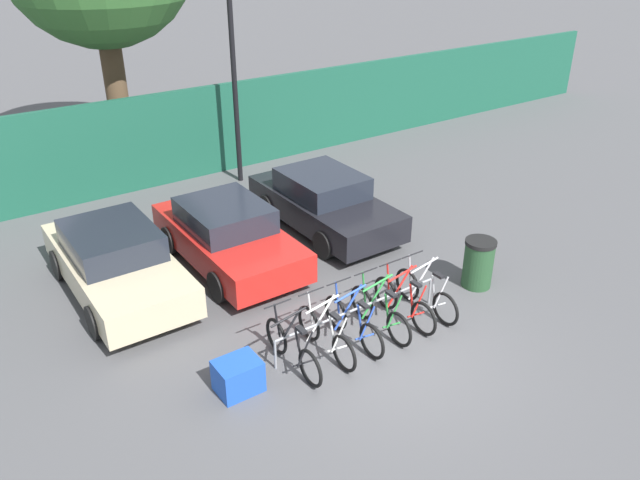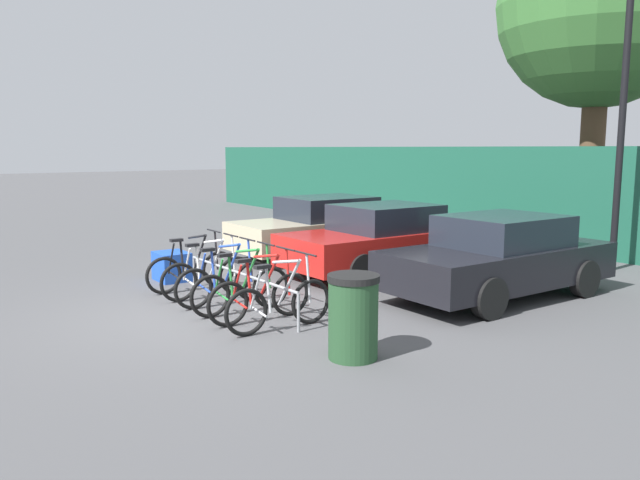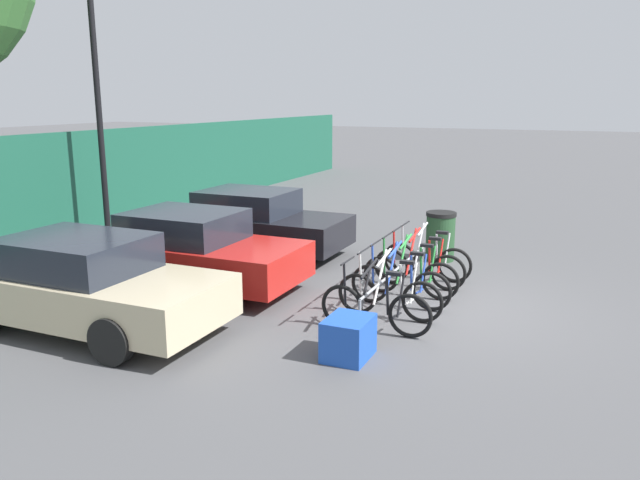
# 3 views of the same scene
# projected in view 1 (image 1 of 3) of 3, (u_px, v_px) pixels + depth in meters

# --- Properties ---
(ground_plane) EXTENTS (120.00, 120.00, 0.00)m
(ground_plane) POSITION_uv_depth(u_px,v_px,m) (386.00, 350.00, 10.92)
(ground_plane) COLOR #4C4C4F
(hoarding_wall) EXTENTS (36.00, 0.16, 2.56)m
(hoarding_wall) POSITION_uv_depth(u_px,v_px,m) (168.00, 139.00, 17.27)
(hoarding_wall) COLOR #19513D
(hoarding_wall) RESTS_ON ground
(bike_rack) EXTENTS (3.54, 0.04, 0.57)m
(bike_rack) POSITION_uv_depth(u_px,v_px,m) (359.00, 311.00, 11.14)
(bike_rack) COLOR gray
(bike_rack) RESTS_ON ground
(bicycle_black) EXTENTS (0.68, 1.71, 1.05)m
(bicycle_black) POSITION_uv_depth(u_px,v_px,m) (293.00, 349.00, 10.33)
(bicycle_black) COLOR black
(bicycle_black) RESTS_ON ground
(bicycle_white) EXTENTS (0.68, 1.71, 1.05)m
(bicycle_white) POSITION_uv_depth(u_px,v_px,m) (326.00, 336.00, 10.67)
(bicycle_white) COLOR black
(bicycle_white) RESTS_ON ground
(bicycle_blue) EXTENTS (0.68, 1.71, 1.05)m
(bicycle_blue) POSITION_uv_depth(u_px,v_px,m) (353.00, 324.00, 10.96)
(bicycle_blue) COLOR black
(bicycle_blue) RESTS_ON ground
(bicycle_green) EXTENTS (0.68, 1.71, 1.05)m
(bicycle_green) POSITION_uv_depth(u_px,v_px,m) (380.00, 313.00, 11.27)
(bicycle_green) COLOR black
(bicycle_green) RESTS_ON ground
(bicycle_red) EXTENTS (0.68, 1.71, 1.05)m
(bicycle_red) POSITION_uv_depth(u_px,v_px,m) (404.00, 303.00, 11.56)
(bicycle_red) COLOR black
(bicycle_red) RESTS_ON ground
(bicycle_silver) EXTENTS (0.68, 1.71, 1.05)m
(bicycle_silver) POSITION_uv_depth(u_px,v_px,m) (426.00, 294.00, 11.84)
(bicycle_silver) COLOR black
(bicycle_silver) RESTS_ON ground
(car_beige) EXTENTS (1.91, 4.33, 1.40)m
(car_beige) POSITION_uv_depth(u_px,v_px,m) (116.00, 261.00, 12.32)
(car_beige) COLOR #C1B28E
(car_beige) RESTS_ON ground
(car_red) EXTENTS (1.91, 4.13, 1.40)m
(car_red) POSITION_uv_depth(u_px,v_px,m) (228.00, 235.00, 13.34)
(car_red) COLOR red
(car_red) RESTS_ON ground
(car_black) EXTENTS (1.91, 4.21, 1.40)m
(car_black) POSITION_uv_depth(u_px,v_px,m) (324.00, 202.00, 14.90)
(car_black) COLOR black
(car_black) RESTS_ON ground
(lamp_post) EXTENTS (0.24, 0.44, 7.37)m
(lamp_post) POSITION_uv_depth(u_px,v_px,m) (231.00, 34.00, 16.10)
(lamp_post) COLOR black
(lamp_post) RESTS_ON ground
(trash_bin) EXTENTS (0.63, 0.63, 1.03)m
(trash_bin) POSITION_uv_depth(u_px,v_px,m) (478.00, 263.00, 12.62)
(trash_bin) COLOR #234728
(trash_bin) RESTS_ON ground
(cargo_crate) EXTENTS (0.70, 0.56, 0.55)m
(cargo_crate) POSITION_uv_depth(u_px,v_px,m) (238.00, 376.00, 9.88)
(cargo_crate) COLOR blue
(cargo_crate) RESTS_ON ground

